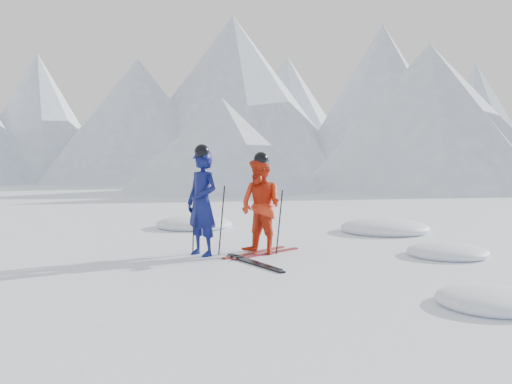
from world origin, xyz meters
The scene contains 12 objects.
ground centered at (0.00, 0.00, 0.00)m, with size 160.00×160.00×0.00m, color white.
skier_blue centered at (-1.87, -0.55, 0.94)m, with size 0.68×0.45×1.87m, color #0D1453.
skier_red centered at (-1.05, 0.13, 0.87)m, with size 0.85×0.66×1.74m, color red.
pole_blue_left centered at (-2.17, -0.40, 0.62)m, with size 0.02×0.02×1.25m, color black.
pole_blue_right centered at (-1.62, -0.30, 0.62)m, with size 0.02×0.02×1.25m, color black.
pole_red_left centered at (-1.35, 0.38, 0.58)m, with size 0.02×0.02×1.16m, color black.
pole_red_right centered at (-0.75, 0.28, 0.58)m, with size 0.02×0.02×1.16m, color black.
ski_worn_left centered at (-1.17, 0.13, 0.01)m, with size 0.09×1.70×0.03m, color black.
ski_worn_right centered at (-0.93, 0.13, 0.01)m, with size 0.09×1.70×0.03m, color black.
ski_loose_a centered at (-0.73, -0.69, 0.01)m, with size 0.09×1.70×0.03m, color black.
ski_loose_b centered at (-0.63, -0.84, 0.01)m, with size 0.09×1.70×0.03m, color black.
snow_lumps centered at (-0.99, 2.83, 0.00)m, with size 9.19×7.64×0.46m.
Camera 1 is at (3.82, -8.34, 1.64)m, focal length 38.00 mm.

